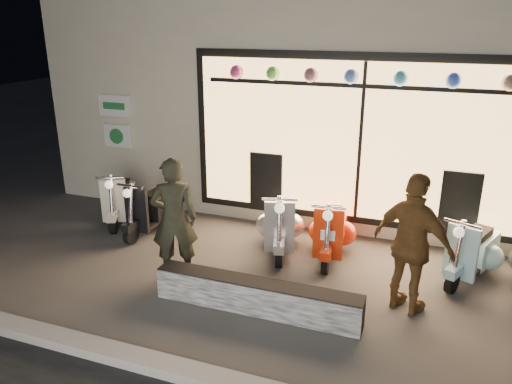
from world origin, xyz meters
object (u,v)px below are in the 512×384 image
at_px(graffiti_barrier, 257,296).
at_px(woman, 413,245).
at_px(scooter_silver, 280,222).
at_px(scooter_red, 332,229).
at_px(man, 174,219).

relative_size(graffiti_barrier, woman, 1.47).
height_order(scooter_silver, scooter_red, scooter_silver).
distance_m(graffiti_barrier, woman, 1.92).
relative_size(man, woman, 0.97).
distance_m(scooter_silver, scooter_red, 0.79).
distance_m(graffiti_barrier, man, 1.53).
xyz_separation_m(scooter_red, man, (-1.81, -1.44, 0.46)).
xyz_separation_m(scooter_silver, man, (-1.02, -1.40, 0.45)).
height_order(graffiti_barrier, man, man).
xyz_separation_m(man, woman, (3.00, 0.22, 0.02)).
bearing_deg(graffiti_barrier, woman, 21.15).
bearing_deg(scooter_red, woman, -51.73).
xyz_separation_m(graffiti_barrier, man, (-1.32, 0.43, 0.64)).
bearing_deg(scooter_red, scooter_silver, 177.17).
relative_size(graffiti_barrier, scooter_silver, 1.88).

